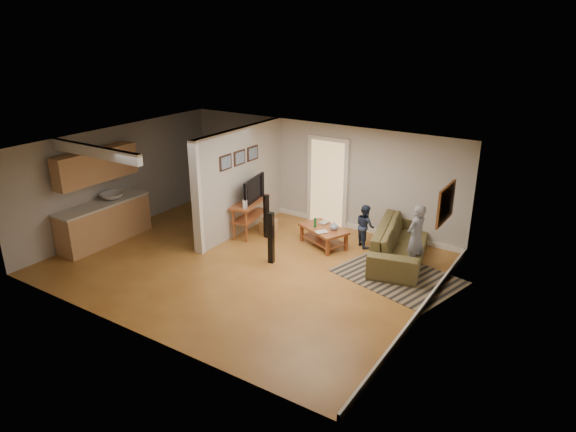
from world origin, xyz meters
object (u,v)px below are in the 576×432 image
(tv_console, at_px, (250,204))
(child, at_px, (413,268))
(toy_basket, at_px, (268,225))
(sofa, at_px, (400,258))
(coffee_table, at_px, (324,232))
(speaker_left, at_px, (271,238))
(speaker_right, at_px, (266,216))
(toddler, at_px, (364,246))

(tv_console, relative_size, child, 0.98)
(toy_basket, bearing_deg, tv_console, -142.20)
(sofa, relative_size, coffee_table, 2.01)
(toy_basket, distance_m, child, 3.60)
(speaker_left, xyz_separation_m, child, (2.60, 1.37, -0.56))
(toy_basket, bearing_deg, coffee_table, 0.94)
(toy_basket, height_order, child, child)
(sofa, height_order, tv_console, tv_console)
(coffee_table, distance_m, speaker_right, 1.42)
(toddler, bearing_deg, coffee_table, 70.81)
(tv_console, distance_m, speaker_left, 1.72)
(speaker_right, height_order, toy_basket, speaker_right)
(sofa, distance_m, toy_basket, 3.22)
(speaker_right, xyz_separation_m, toddler, (2.14, 0.78, -0.52))
(speaker_left, bearing_deg, tv_console, 131.84)
(tv_console, xyz_separation_m, speaker_left, (1.33, -1.07, -0.17))
(tv_console, height_order, toddler, tv_console)
(speaker_left, height_order, toy_basket, speaker_left)
(speaker_right, bearing_deg, tv_console, -161.86)
(toy_basket, xyz_separation_m, child, (3.60, 0.03, -0.17))
(sofa, relative_size, child, 1.85)
(speaker_left, bearing_deg, sofa, 27.91)
(coffee_table, height_order, child, child)
(tv_console, xyz_separation_m, speaker_right, (0.47, -0.02, -0.21))
(speaker_right, xyz_separation_m, toy_basket, (-0.14, 0.28, -0.35))
(speaker_right, relative_size, toddler, 1.07)
(tv_console, height_order, child, tv_console)
(child, bearing_deg, speaker_right, -68.51)
(toddler, bearing_deg, speaker_right, 58.84)
(coffee_table, distance_m, toy_basket, 1.52)
(speaker_right, xyz_separation_m, child, (3.46, 0.31, -0.52))
(speaker_left, relative_size, child, 0.81)
(coffee_table, bearing_deg, child, 0.21)
(speaker_left, distance_m, child, 2.99)
(sofa, relative_size, toy_basket, 5.39)
(toy_basket, bearing_deg, speaker_right, -63.38)
(sofa, relative_size, speaker_left, 2.27)
(sofa, distance_m, speaker_left, 2.82)
(speaker_left, bearing_deg, coffee_table, 60.08)
(speaker_right, bearing_deg, child, 25.32)
(speaker_right, distance_m, child, 3.51)
(tv_console, relative_size, speaker_left, 1.20)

